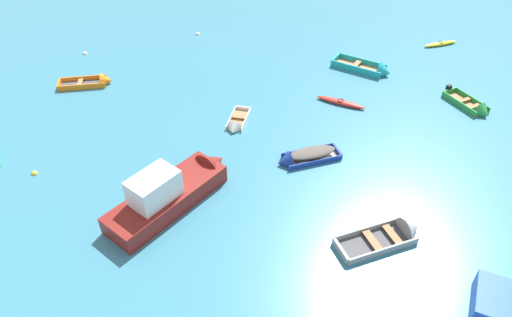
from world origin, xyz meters
name	(u,v)px	position (x,y,z in m)	size (l,w,h in m)	color
rowboat_green_midfield_left	(474,108)	(13.93, 24.14, 0.18)	(2.18, 3.43, 1.08)	#99754C
rowboat_grey_near_camera	(397,233)	(5.77, 14.62, 0.17)	(4.18, 2.31, 1.26)	#4C4C51
kayak_yellow_foreground_center	(440,44)	(15.61, 33.32, 0.13)	(2.94, 1.12, 0.28)	yellow
rowboat_white_outer_left	(235,126)	(-0.93, 23.65, 0.13)	(1.71, 2.83, 0.89)	#99754C
motor_launch_maroon_far_right	(174,189)	(-4.16, 17.82, 0.73)	(6.16, 6.25, 2.56)	maroon
kayak_red_center	(341,102)	(5.85, 25.61, 0.15)	(2.96, 2.10, 0.30)	red
rowboat_deep_blue_outer_right	(302,157)	(2.42, 20.22, 0.26)	(3.66, 1.85, 1.06)	beige
rowboat_turquoise_back_row_center	(373,70)	(9.09, 29.49, 0.22)	(4.14, 3.59, 1.31)	#99754C
rowboat_orange_distant_center	(97,82)	(-9.97, 29.58, 0.17)	(3.56, 1.41, 1.09)	#4C4C51
mooring_buoy_midfield	(198,34)	(-3.27, 37.09, 0.00)	(0.39, 0.39, 0.39)	silver
mooring_buoy_central	(85,54)	(-11.70, 34.30, 0.00)	(0.35, 0.35, 0.35)	silver
mooring_buoy_outer_edge	(35,174)	(-11.53, 20.44, 0.00)	(0.32, 0.32, 0.32)	yellow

